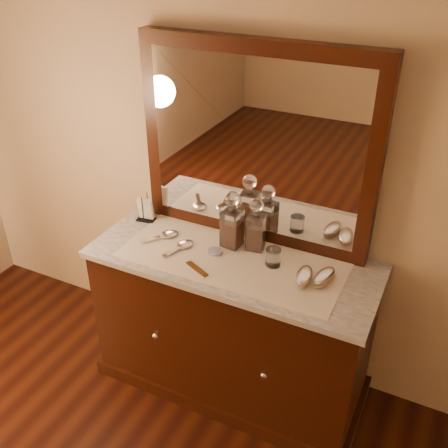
{
  "coord_description": "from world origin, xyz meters",
  "views": [
    {
      "loc": [
        0.88,
        0.07,
        2.29
      ],
      "look_at": [
        0.0,
        1.85,
        1.1
      ],
      "focal_mm": 41.12,
      "sensor_mm": 36.0,
      "label": 1
    }
  ],
  "objects": [
    {
      "name": "pin_dish",
      "position": [
        -0.1,
        1.95,
        0.86
      ],
      "size": [
        0.09,
        0.09,
        0.01
      ],
      "primitive_type": "cylinder",
      "rotation": [
        0.0,
        0.0,
        0.39
      ],
      "color": "white",
      "rests_on": "lace_runner"
    },
    {
      "name": "tumblers",
      "position": [
        0.2,
        1.99,
        0.9
      ],
      "size": [
        0.08,
        0.08,
        0.09
      ],
      "color": "white",
      "rests_on": "lace_runner"
    },
    {
      "name": "hand_mirror_inner",
      "position": [
        -0.27,
        1.93,
        0.86
      ],
      "size": [
        0.1,
        0.21,
        0.02
      ],
      "color": "silver",
      "rests_on": "lace_runner"
    },
    {
      "name": "dresser_cabinet",
      "position": [
        0.0,
        1.96,
        0.41
      ],
      "size": [
        1.4,
        0.55,
        0.82
      ],
      "primitive_type": "cube",
      "color": "black",
      "rests_on": "floor"
    },
    {
      "name": "decanter_left",
      "position": [
        -0.05,
        2.05,
        0.97
      ],
      "size": [
        0.1,
        0.1,
        0.31
      ],
      "color": "maroon",
      "rests_on": "lace_runner"
    },
    {
      "name": "brush_far",
      "position": [
        0.46,
        1.97,
        0.88
      ],
      "size": [
        0.1,
        0.17,
        0.04
      ],
      "color": "tan",
      "rests_on": "lace_runner"
    },
    {
      "name": "hand_mirror_outer",
      "position": [
        -0.4,
        1.97,
        0.86
      ],
      "size": [
        0.16,
        0.2,
        0.02
      ],
      "color": "silver",
      "rests_on": "lace_runner"
    },
    {
      "name": "decanter_right",
      "position": [
        0.06,
        2.08,
        0.96
      ],
      "size": [
        0.1,
        0.1,
        0.28
      ],
      "color": "maroon",
      "rests_on": "lace_runner"
    },
    {
      "name": "mirror_glass",
      "position": [
        0.0,
        2.17,
        1.35
      ],
      "size": [
        1.06,
        0.01,
        0.86
      ],
      "primitive_type": "cube",
      "color": "white",
      "rests_on": "marble_top"
    },
    {
      "name": "napkin_rack",
      "position": [
        -0.59,
        2.08,
        0.91
      ],
      "size": [
        0.11,
        0.07,
        0.15
      ],
      "color": "black",
      "rests_on": "marble_top"
    },
    {
      "name": "comb",
      "position": [
        -0.11,
        1.79,
        0.86
      ],
      "size": [
        0.14,
        0.09,
        0.01
      ],
      "primitive_type": "cube",
      "rotation": [
        0.0,
        0.0,
        -0.44
      ],
      "color": "brown",
      "rests_on": "lace_runner"
    },
    {
      "name": "knob_left",
      "position": [
        -0.3,
        1.67,
        0.45
      ],
      "size": [
        0.04,
        0.04,
        0.04
      ],
      "primitive_type": "sphere",
      "color": "silver",
      "rests_on": "dresser_cabinet"
    },
    {
      "name": "mirror_frame",
      "position": [
        0.0,
        2.2,
        1.35
      ],
      "size": [
        1.2,
        0.08,
        1.0
      ],
      "primitive_type": "cube",
      "color": "black",
      "rests_on": "marble_top"
    },
    {
      "name": "lace_runner",
      "position": [
        0.0,
        1.94,
        0.85
      ],
      "size": [
        1.1,
        0.45,
        0.0
      ],
      "primitive_type": "cube",
      "color": "silver",
      "rests_on": "marble_top"
    },
    {
      "name": "knob_right",
      "position": [
        0.3,
        1.67,
        0.45
      ],
      "size": [
        0.04,
        0.04,
        0.04
      ],
      "primitive_type": "sphere",
      "color": "silver",
      "rests_on": "dresser_cabinet"
    },
    {
      "name": "marble_top",
      "position": [
        0.0,
        1.96,
        0.83
      ],
      "size": [
        1.44,
        0.59,
        0.03
      ],
      "primitive_type": "cube",
      "color": "white",
      "rests_on": "dresser_cabinet"
    },
    {
      "name": "brush_near",
      "position": [
        0.37,
        1.93,
        0.88
      ],
      "size": [
        0.09,
        0.17,
        0.04
      ],
      "color": "tan",
      "rests_on": "lace_runner"
    },
    {
      "name": "dresser_plinth",
      "position": [
        0.0,
        1.96,
        0.04
      ],
      "size": [
        1.46,
        0.59,
        0.08
      ],
      "primitive_type": "cube",
      "color": "black",
      "rests_on": "floor"
    }
  ]
}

